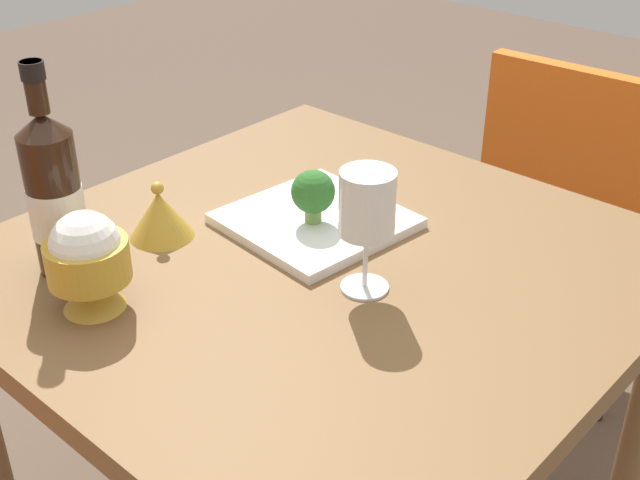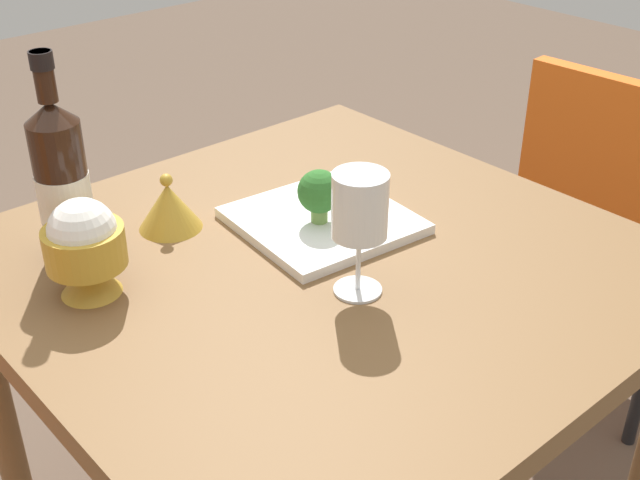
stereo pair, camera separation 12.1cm
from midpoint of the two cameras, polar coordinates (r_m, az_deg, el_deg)
The scene contains 9 objects.
dining_table at distance 1.27m, azimuth -2.73°, elevation -4.70°, with size 0.90×0.90×0.76m.
chair_by_wall at distance 1.97m, azimuth 15.56°, elevation 2.92°, with size 0.42×0.42×0.85m.
wine_bottle at distance 1.22m, azimuth -20.60°, elevation 2.93°, with size 0.08×0.08×0.31m.
wine_glass at distance 1.09m, azimuth 0.10°, elevation 2.25°, with size 0.08×0.08×0.18m.
rice_bowl at distance 1.13m, azimuth -18.70°, elevation -1.40°, with size 0.11×0.11×0.14m.
rice_bowl_lid at distance 1.29m, azimuth -13.61°, elevation 1.64°, with size 0.10×0.10×0.09m.
serving_plate at distance 1.31m, azimuth -2.96°, elevation 1.28°, with size 0.27×0.27×0.02m.
broccoli_floret at distance 1.26m, azimuth -3.22°, elevation 3.20°, with size 0.07×0.07×0.09m.
carrot_garnish_left at distance 1.30m, azimuth 0.26°, elevation 3.26°, with size 0.03×0.03×0.06m.
Camera 1 is at (0.78, 0.70, 1.39)m, focal length 46.41 mm.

